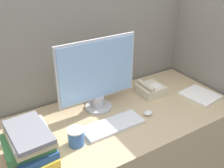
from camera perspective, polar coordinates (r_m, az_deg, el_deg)
cubicle_panel_rear at (r=2.09m, az=-4.64°, el=-0.58°), size 2.07×0.04×1.59m
cubicle_panel_right at (r=2.33m, az=19.52°, el=0.92°), size 0.04×0.83×1.59m
desk at (r=2.03m, az=1.57°, el=-15.76°), size 1.67×0.77×0.77m
monitor at (r=1.75m, az=-3.17°, el=1.66°), size 0.57×0.19×0.51m
keyboard at (r=1.69m, az=0.25°, el=-8.97°), size 0.40×0.16×0.02m
mouse at (r=1.81m, az=7.88°, el=-6.29°), size 0.06×0.05×0.03m
coffee_cup at (r=1.54m, az=-7.85°, el=-11.35°), size 0.10×0.10×0.11m
book_stack at (r=1.46m, az=-17.45°, el=-12.68°), size 0.25×0.32×0.21m
desk_telephone at (r=2.05m, az=8.32°, el=-1.10°), size 0.18×0.18×0.10m
paper_pile at (r=2.12m, az=18.61°, el=-2.31°), size 0.25×0.28×0.02m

